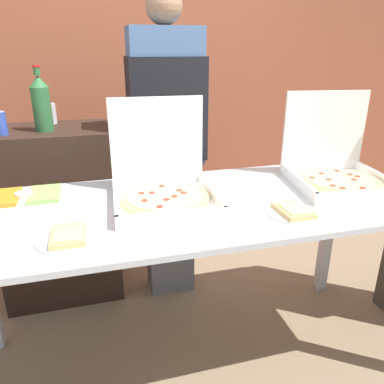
# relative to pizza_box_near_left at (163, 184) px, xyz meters

# --- Properties ---
(ground_plane) EXTENTS (16.00, 16.00, 0.00)m
(ground_plane) POSITION_rel_pizza_box_near_left_xyz_m (0.11, -0.07, -0.95)
(ground_plane) COLOR #847056
(brick_wall_behind) EXTENTS (10.00, 0.06, 2.80)m
(brick_wall_behind) POSITION_rel_pizza_box_near_left_xyz_m (0.11, 1.63, 0.45)
(brick_wall_behind) COLOR #9E5138
(brick_wall_behind) RESTS_ON ground_plane
(buffet_table) EXTENTS (2.08, 0.82, 0.88)m
(buffet_table) POSITION_rel_pizza_box_near_left_xyz_m (0.11, -0.07, -0.19)
(buffet_table) COLOR silver
(buffet_table) RESTS_ON ground_plane
(pizza_box_near_left) EXTENTS (0.46, 0.47, 0.43)m
(pizza_box_near_left) POSITION_rel_pizza_box_near_left_xyz_m (0.00, 0.00, 0.00)
(pizza_box_near_left) COLOR white
(pizza_box_near_left) RESTS_ON buffet_table
(pizza_box_near_right) EXTENTS (0.50, 0.51, 0.43)m
(pizza_box_near_right) POSITION_rel_pizza_box_near_left_xyz_m (0.87, -0.01, 0.00)
(pizza_box_near_right) COLOR white
(pizza_box_near_right) RESTS_ON buffet_table
(paper_plate_front_left) EXTENTS (0.23, 0.23, 0.03)m
(paper_plate_front_left) POSITION_rel_pizza_box_near_left_xyz_m (-0.40, -0.27, -0.06)
(paper_plate_front_left) COLOR white
(paper_plate_front_left) RESTS_ON buffet_table
(paper_plate_front_center) EXTENTS (0.21, 0.21, 0.03)m
(paper_plate_front_center) POSITION_rel_pizza_box_near_left_xyz_m (0.48, -0.29, -0.06)
(paper_plate_front_center) COLOR white
(paper_plate_front_center) RESTS_ON buffet_table
(veggie_tray) EXTENTS (0.37, 0.25, 0.05)m
(veggie_tray) POSITION_rel_pizza_box_near_left_xyz_m (-0.59, 0.11, -0.05)
(veggie_tray) COLOR white
(veggie_tray) RESTS_ON buffet_table
(sideboard_podium) EXTENTS (0.69, 0.50, 1.08)m
(sideboard_podium) POSITION_rel_pizza_box_near_left_xyz_m (-0.52, 0.77, -0.42)
(sideboard_podium) COLOR black
(sideboard_podium) RESTS_ON ground_plane
(soda_bottle) EXTENTS (0.10, 0.10, 0.35)m
(soda_bottle) POSITION_rel_pizza_box_near_left_xyz_m (-0.53, 0.70, 0.27)
(soda_bottle) COLOR #2D6638
(soda_bottle) RESTS_ON sideboard_podium
(soda_can_silver) EXTENTS (0.07, 0.07, 0.12)m
(soda_can_silver) POSITION_rel_pizza_box_near_left_xyz_m (-0.51, 0.91, 0.18)
(soda_can_silver) COLOR silver
(soda_can_silver) RESTS_ON sideboard_podium
(soda_can_colored) EXTENTS (0.07, 0.07, 0.12)m
(soda_can_colored) POSITION_rel_pizza_box_near_left_xyz_m (-0.74, 0.65, 0.18)
(soda_can_colored) COLOR #334CB2
(soda_can_colored) RESTS_ON sideboard_podium
(person_server_vest) EXTENTS (0.42, 0.24, 1.81)m
(person_server_vest) POSITION_rel_pizza_box_near_left_xyz_m (0.14, 0.59, 0.07)
(person_server_vest) COLOR slate
(person_server_vest) RESTS_ON ground_plane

